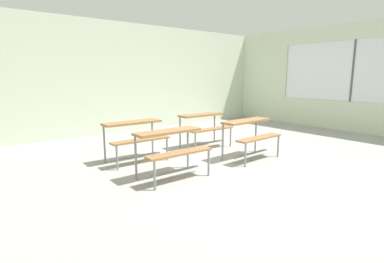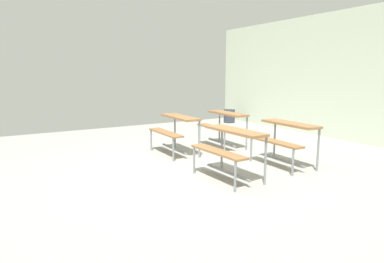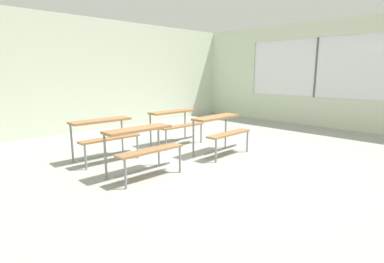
{
  "view_description": "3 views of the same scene",
  "coord_description": "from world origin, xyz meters",
  "px_view_note": "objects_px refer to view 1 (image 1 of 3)",
  "views": [
    {
      "loc": [
        -3.8,
        -3.3,
        1.6
      ],
      "look_at": [
        -0.36,
        0.98,
        0.55
      ],
      "focal_mm": 28.0,
      "sensor_mm": 36.0,
      "label": 1
    },
    {
      "loc": [
        4.44,
        -2.58,
        1.57
      ],
      "look_at": [
        -1.21,
        0.81,
        0.41
      ],
      "focal_mm": 31.05,
      "sensor_mm": 36.0,
      "label": 2
    },
    {
      "loc": [
        -3.8,
        -3.3,
        1.6
      ],
      "look_at": [
        0.2,
        0.76,
        0.45
      ],
      "focal_mm": 28.0,
      "sensor_mm": 36.0,
      "label": 3
    }
  ],
  "objects_px": {
    "desk_bench_r0c1": "(250,130)",
    "desk_bench_r1c1": "(205,122)",
    "desk_bench_r0c0": "(172,142)",
    "desk_bench_r1c0": "(135,132)"
  },
  "relations": [
    {
      "from": "desk_bench_r0c0",
      "to": "desk_bench_r1c0",
      "type": "distance_m",
      "value": 1.16
    },
    {
      "from": "desk_bench_r0c0",
      "to": "desk_bench_r1c0",
      "type": "relative_size",
      "value": 0.99
    },
    {
      "from": "desk_bench_r1c1",
      "to": "desk_bench_r0c0",
      "type": "bearing_deg",
      "value": -143.68
    },
    {
      "from": "desk_bench_r1c1",
      "to": "desk_bench_r1c0",
      "type": "bearing_deg",
      "value": -177.48
    },
    {
      "from": "desk_bench_r0c1",
      "to": "desk_bench_r1c1",
      "type": "distance_m",
      "value": 1.23
    },
    {
      "from": "desk_bench_r0c0",
      "to": "desk_bench_r0c1",
      "type": "height_order",
      "value": "same"
    },
    {
      "from": "desk_bench_r0c0",
      "to": "desk_bench_r1c0",
      "type": "height_order",
      "value": "same"
    },
    {
      "from": "desk_bench_r0c0",
      "to": "desk_bench_r0c1",
      "type": "distance_m",
      "value": 1.8
    },
    {
      "from": "desk_bench_r0c0",
      "to": "desk_bench_r0c1",
      "type": "bearing_deg",
      "value": -0.74
    },
    {
      "from": "desk_bench_r0c0",
      "to": "desk_bench_r1c1",
      "type": "height_order",
      "value": "same"
    }
  ]
}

